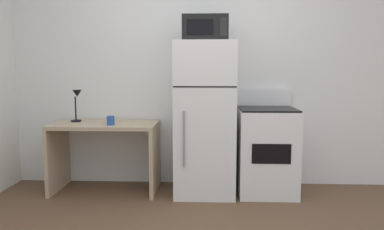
# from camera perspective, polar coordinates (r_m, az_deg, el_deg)

# --- Properties ---
(wall_back_white) EXTENTS (5.00, 0.10, 2.60)m
(wall_back_white) POSITION_cam_1_polar(r_m,az_deg,el_deg) (4.20, 1.30, 6.83)
(wall_back_white) COLOR silver
(wall_back_white) RESTS_ON ground
(desk) EXTENTS (1.12, 0.60, 0.75)m
(desk) POSITION_cam_1_polar(r_m,az_deg,el_deg) (4.06, -13.42, -4.43)
(desk) COLOR tan
(desk) RESTS_ON ground
(desk_lamp) EXTENTS (0.14, 0.12, 0.35)m
(desk_lamp) POSITION_cam_1_polar(r_m,az_deg,el_deg) (4.16, -17.68, 2.24)
(desk_lamp) COLOR black
(desk_lamp) RESTS_ON desk
(coffee_mug) EXTENTS (0.08, 0.08, 0.09)m
(coffee_mug) POSITION_cam_1_polar(r_m,az_deg,el_deg) (3.85, -12.69, -0.84)
(coffee_mug) COLOR #264C99
(coffee_mug) RESTS_ON desk
(refrigerator) EXTENTS (0.63, 0.66, 1.61)m
(refrigerator) POSITION_cam_1_polar(r_m,az_deg,el_deg) (3.85, 2.04, -0.60)
(refrigerator) COLOR white
(refrigerator) RESTS_ON ground
(microwave) EXTENTS (0.46, 0.35, 0.26)m
(microwave) POSITION_cam_1_polar(r_m,az_deg,el_deg) (3.82, 2.10, 13.38)
(microwave) COLOR black
(microwave) RESTS_ON refrigerator
(oven_range) EXTENTS (0.60, 0.61, 1.10)m
(oven_range) POSITION_cam_1_polar(r_m,az_deg,el_deg) (3.97, 11.62, -5.42)
(oven_range) COLOR white
(oven_range) RESTS_ON ground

